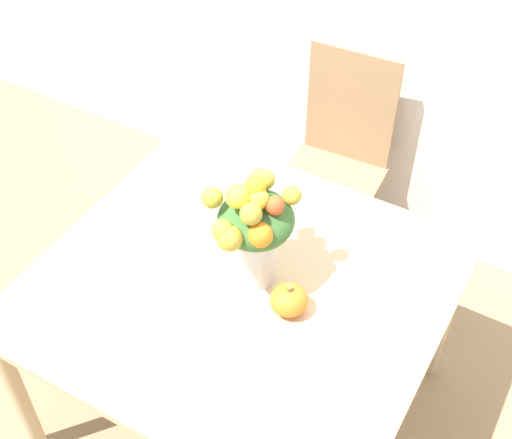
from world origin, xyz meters
TOP-DOWN VIEW (x-y plane):
  - ground_plane at (0.00, 0.00)m, footprint 12.00×12.00m
  - dining_table at (0.00, 0.00)m, footprint 1.29×1.19m
  - flower_vase at (0.03, 0.04)m, footprint 0.27×0.32m
  - pumpkin at (0.19, -0.02)m, footprint 0.12×0.12m
  - dining_chair_near_window at (-0.10, 1.00)m, footprint 0.44×0.44m

SIDE VIEW (x-z plane):
  - ground_plane at x=0.00m, z-range 0.00..0.00m
  - dining_chair_near_window at x=-0.10m, z-range 0.00..0.99m
  - dining_table at x=0.00m, z-range 0.29..1.04m
  - pumpkin at x=0.19m, z-range 0.74..0.85m
  - flower_vase at x=0.03m, z-range 0.76..1.20m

